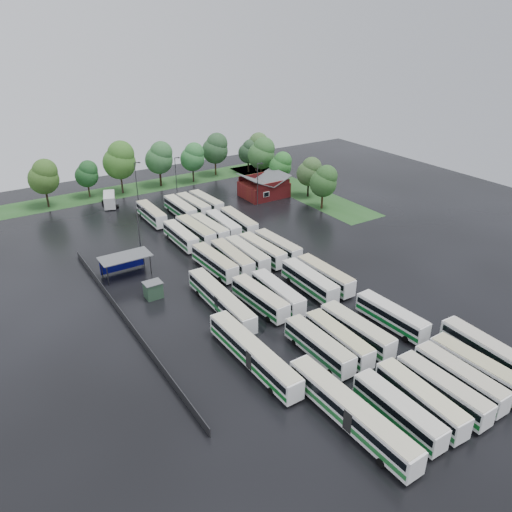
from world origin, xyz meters
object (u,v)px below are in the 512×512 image
artic_bus_west_a (350,412)px  minibus (109,199)px  artic_bus_east (504,361)px  brick_building (264,189)px

artic_bus_west_a → minibus: bearing=88.9°
artic_bus_west_a → artic_bus_east: size_ratio=1.03×
artic_bus_west_a → minibus: (0.12, 79.30, -0.22)m
artic_bus_west_a → artic_bus_east: bearing=-10.3°
brick_building → artic_bus_west_a: bearing=-116.6°
minibus → artic_bus_west_a: bearing=-72.5°
artic_bus_east → minibus: artic_bus_east is taller
artic_bus_east → brick_building: bearing=82.5°
artic_bus_west_a → artic_bus_east: artic_bus_west_a is taller
artic_bus_west_a → artic_bus_east: (21.32, -3.48, -0.06)m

